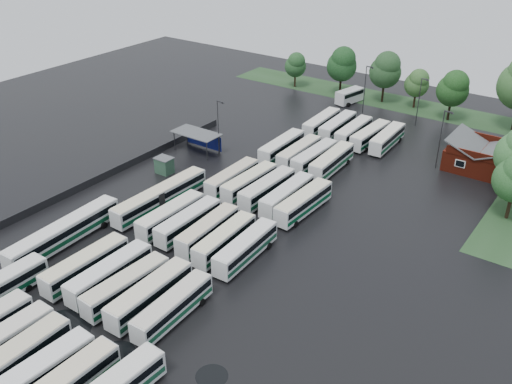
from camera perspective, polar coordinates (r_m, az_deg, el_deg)
The scene contains 50 objects.
ground at distance 73.87m, azimuth -6.70°, elevation -4.89°, with size 160.00×160.00×0.00m, color black.
brick_building at distance 97.54m, azimuth 21.55°, elevation 3.12°, with size 10.07×8.60×5.39m.
wash_shed at distance 97.20m, azimuth -5.83°, elevation 5.69°, with size 8.20×4.20×3.58m.
utility_hut at distance 91.01m, azimuth -9.16°, elevation 2.66°, with size 2.70×2.20×2.62m.
grass_strip_north at distance 123.73m, azimuth 14.50°, elevation 8.51°, with size 80.00×10.00×0.01m, color #224321.
west_fence at distance 92.59m, azimuth -13.77°, elevation 2.15°, with size 0.10×50.00×1.20m, color #2D2D30.
bus_r0c1 at distance 61.45m, azimuth -24.20°, elevation -13.67°, with size 2.50×10.88×3.02m.
bus_r0c2 at distance 59.19m, azimuth -22.93°, elevation -15.14°, with size 2.59×11.22×3.11m.
bus_r0c3 at distance 56.94m, azimuth -21.02°, elevation -16.74°, with size 2.90×11.24×3.10m.
bus_r1c0 at distance 68.96m, azimuth -16.67°, elevation -7.03°, with size 2.47×11.21×3.11m.
bus_r1c1 at distance 66.87m, azimuth -14.42°, elevation -7.92°, with size 2.43×11.19×3.11m.
bus_r1c2 at distance 64.66m, azimuth -12.84°, elevation -9.16°, with size 2.83×11.00×3.03m.
bus_r1c3 at distance 62.90m, azimuth -10.57°, elevation -10.04°, with size 2.62×11.30×3.13m.
bus_r1c4 at distance 61.05m, azimuth -8.31°, elevation -11.30°, with size 2.71×10.75×2.97m.
bus_r2c0 at distance 76.35m, azimuth -8.52°, elevation -2.34°, with size 2.43×10.99×3.05m.
bus_r2c1 at distance 74.71m, azimuth -6.78°, elevation -2.99°, with size 2.31×10.77×3.00m.
bus_r2c2 at distance 72.75m, azimuth -4.84°, elevation -3.82°, with size 2.79×10.82×2.98m.
bus_r2c3 at distance 70.81m, azimuth -3.15°, elevation -4.76°, with size 2.79×10.78×2.97m.
bus_r2c4 at distance 69.12m, azimuth -1.04°, elevation -5.60°, with size 2.78×10.98×3.03m.
bus_r3c0 at distance 85.30m, azimuth -2.40°, elevation 1.42°, with size 2.38×10.71×2.97m.
bus_r3c1 at distance 83.83m, azimuth -0.65°, elevation 0.96°, with size 2.65×10.93×3.02m.
bus_r3c2 at distance 82.10m, azimuth 1.13°, elevation 0.35°, with size 2.59×11.17×3.10m.
bus_r3c3 at distance 80.44m, azimuth 3.13°, elevation -0.33°, with size 2.44×11.07×3.08m.
bus_r3c4 at distance 78.73m, azimuth 4.77°, elevation -1.06°, with size 2.73×11.30×3.13m.
bus_r4c0 at distance 95.47m, azimuth 2.59°, elevation 4.54°, with size 2.67×11.20×3.10m.
bus_r4c1 at distance 93.66m, azimuth 4.33°, elevation 3.95°, with size 2.46×10.82×3.00m.
bus_r4c2 at distance 92.25m, azimuth 5.87°, elevation 3.50°, with size 2.54×11.01×3.05m.
bus_r4c3 at distance 91.01m, azimuth 7.58°, elevation 3.07°, with size 2.77×11.33×3.13m.
bus_r5c0 at distance 106.15m, azimuth 6.57°, elevation 6.89°, with size 2.81×11.00×3.04m.
bus_r5c1 at distance 104.91m, azimuth 8.16°, elevation 6.53°, with size 2.78×11.11×3.07m.
bus_r5c2 at distance 103.17m, azimuth 9.73°, elevation 6.00°, with size 2.52×10.89×3.02m.
bus_r5c3 at distance 102.01m, azimuth 11.35°, elevation 5.57°, with size 2.76×10.84×2.99m.
bus_r5c4 at distance 101.29m, azimuth 12.99°, elevation 5.23°, with size 2.65×10.84×3.00m.
artic_bus_west_b at distance 81.12m, azimuth -9.55°, elevation -0.45°, with size 2.74×16.56×3.06m.
artic_bus_west_c at distance 75.84m, azimuth -18.66°, elevation -3.86°, with size 3.17×16.85×3.11m.
minibus at distance 121.67m, azimuth 9.33°, elevation 9.49°, with size 3.70×6.89×2.85m.
tree_north_0 at distance 129.64m, azimuth 4.00°, elevation 12.60°, with size 4.78×4.77×7.90m.
tree_north_1 at distance 124.99m, azimuth 8.63°, elevation 12.57°, with size 6.38×6.38×10.57m.
tree_north_2 at distance 121.92m, azimuth 12.87°, elevation 11.86°, with size 6.53×6.53×10.82m.
tree_north_3 at distance 120.61m, azimuth 15.84°, elevation 10.47°, with size 4.95×4.94×8.19m.
tree_north_4 at distance 115.35m, azimuth 19.15°, elevation 9.79°, with size 6.05×6.05×10.02m.
lamp_post_ne at distance 94.26m, azimuth 18.07°, elevation 5.41°, with size 1.50×0.29×9.77m.
lamp_post_nw at distance 95.25m, azimuth -3.76°, elevation 6.88°, with size 1.44×0.28×9.38m.
lamp_post_back_w at distance 115.34m, azimuth 10.90°, elevation 10.37°, with size 1.47×0.29×9.53m.
lamp_post_back_e at distance 110.89m, azimuth 16.05°, elevation 8.96°, with size 1.43×0.28×9.29m.
puddle_0 at distance 63.55m, azimuth -18.94°, elevation -12.87°, with size 6.31×6.31×0.01m, color black.
puddle_1 at distance 59.28m, azimuth -13.80°, elevation -15.51°, with size 3.92×3.92×0.01m, color black.
puddle_2 at distance 83.02m, azimuth -10.11°, elevation -1.12°, with size 5.93×5.93×0.01m, color black.
puddle_3 at distance 70.55m, azimuth -3.32°, elevation -6.50°, with size 4.03×4.03×0.01m, color black.
puddle_4 at distance 55.90m, azimuth -4.44°, elevation -17.90°, with size 3.10×3.10×0.01m, color black.
Camera 1 is at (42.54, -44.90, 40.38)m, focal length 40.00 mm.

